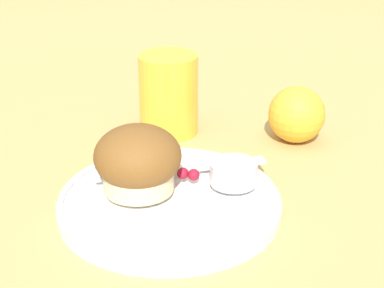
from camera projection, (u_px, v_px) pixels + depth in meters
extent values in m
plane|color=tan|center=(162.00, 197.00, 0.70)|extent=(3.00, 3.00, 0.00)
cylinder|color=white|center=(170.00, 205.00, 0.67)|extent=(0.23, 0.23, 0.01)
torus|color=white|center=(169.00, 197.00, 0.67)|extent=(0.23, 0.23, 0.01)
cylinder|color=beige|center=(138.00, 176.00, 0.67)|extent=(0.07, 0.07, 0.03)
ellipsoid|color=brown|center=(138.00, 156.00, 0.66)|extent=(0.09, 0.09, 0.06)
cylinder|color=silver|center=(233.00, 173.00, 0.68)|extent=(0.05, 0.05, 0.02)
cylinder|color=white|center=(234.00, 165.00, 0.68)|extent=(0.04, 0.04, 0.00)
sphere|color=maroon|center=(183.00, 173.00, 0.69)|extent=(0.01, 0.01, 0.01)
sphere|color=maroon|center=(194.00, 175.00, 0.69)|extent=(0.01, 0.01, 0.01)
cube|color=#B7B7BC|center=(182.00, 169.00, 0.71)|extent=(0.18, 0.11, 0.00)
sphere|color=#F4A82D|center=(297.00, 115.00, 0.82)|extent=(0.07, 0.07, 0.07)
cylinder|color=gold|center=(169.00, 94.00, 0.84)|extent=(0.08, 0.08, 0.11)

